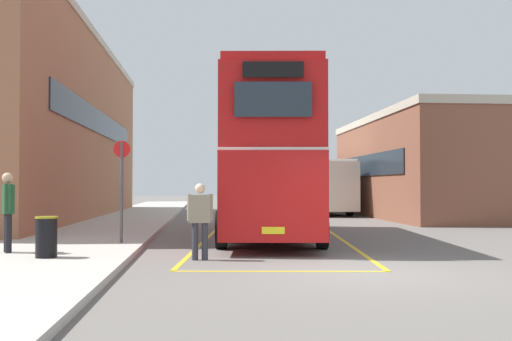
{
  "coord_description": "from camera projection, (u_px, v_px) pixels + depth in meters",
  "views": [
    {
      "loc": [
        -2.85,
        -11.07,
        1.64
      ],
      "look_at": [
        -1.08,
        10.52,
        2.19
      ],
      "focal_mm": 41.86,
      "sensor_mm": 36.0,
      "label": 1
    }
  ],
  "objects": [
    {
      "name": "bus_stop_sign",
      "position": [
        122.0,
        181.0,
        15.7
      ],
      "size": [
        0.44,
        0.1,
        2.69
      ],
      "color": "#4C4C51",
      "rests_on": "sidewalk_left"
    },
    {
      "name": "single_deck_bus",
      "position": [
        314.0,
        186.0,
        35.1
      ],
      "size": [
        3.19,
        9.74,
        3.02
      ],
      "color": "black",
      "rests_on": "ground"
    },
    {
      "name": "bay_marking_yellow",
      "position": [
        275.0,
        244.0,
        16.8
      ],
      "size": [
        5.41,
        13.06,
        0.01
      ],
      "color": "gold",
      "rests_on": "ground"
    },
    {
      "name": "sidewalk_left",
      "position": [
        128.0,
        220.0,
        27.44
      ],
      "size": [
        4.0,
        57.6,
        0.14
      ],
      "primitive_type": "cube",
      "color": "#B2ADA3",
      "rests_on": "ground"
    },
    {
      "name": "double_decker_bus",
      "position": [
        270.0,
        158.0,
        18.84
      ],
      "size": [
        3.58,
        10.87,
        4.75
      ],
      "color": "black",
      "rests_on": "ground"
    },
    {
      "name": "pedestrian_boarding",
      "position": [
        200.0,
        216.0,
        13.14
      ],
      "size": [
        0.57,
        0.26,
        1.69
      ],
      "color": "#2D2D38",
      "rests_on": "ground"
    },
    {
      "name": "ground_plane",
      "position": [
        274.0,
        224.0,
        25.57
      ],
      "size": [
        135.6,
        135.6,
        0.0
      ],
      "primitive_type": "plane",
      "color": "#66605B"
    },
    {
      "name": "pedestrian_waiting_near",
      "position": [
        8.0,
        206.0,
        13.39
      ],
      "size": [
        0.42,
        0.55,
        1.79
      ],
      "color": "black",
      "rests_on": "sidewalk_left"
    },
    {
      "name": "brick_building_left",
      "position": [
        44.0,
        128.0,
        29.13
      ],
      "size": [
        5.54,
        25.47,
        8.93
      ],
      "color": "#9E6647",
      "rests_on": "ground"
    },
    {
      "name": "litter_bin",
      "position": [
        46.0,
        237.0,
        12.44
      ],
      "size": [
        0.46,
        0.46,
        0.86
      ],
      "color": "black",
      "rests_on": "sidewalk_left"
    },
    {
      "name": "depot_building_right",
      "position": [
        452.0,
        167.0,
        31.32
      ],
      "size": [
        9.11,
        15.21,
        5.26
      ],
      "color": "brown",
      "rests_on": "ground"
    }
  ]
}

